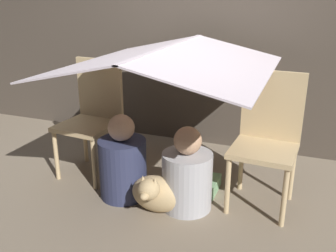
{
  "coord_description": "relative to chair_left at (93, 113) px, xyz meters",
  "views": [
    {
      "loc": [
        0.94,
        -2.35,
        1.48
      ],
      "look_at": [
        0.0,
        0.11,
        0.53
      ],
      "focal_mm": 40.0,
      "sensor_mm": 36.0,
      "label": 1
    }
  ],
  "objects": [
    {
      "name": "floor_cushion",
      "position": [
        0.92,
        -0.01,
        -0.47
      ],
      "size": [
        0.34,
        0.27,
        0.1
      ],
      "color": "#7FB27F",
      "rests_on": "ground_plane"
    },
    {
      "name": "chair_right",
      "position": [
        1.42,
        0.0,
        0.0
      ],
      "size": [
        0.46,
        0.46,
        0.96
      ],
      "rotation": [
        0.0,
        0.0,
        -0.06
      ],
      "color": "#D1B27F",
      "rests_on": "ground_plane"
    },
    {
      "name": "sheet_canopy",
      "position": [
        0.7,
        -0.09,
        0.52
      ],
      "size": [
        1.43,
        1.54,
        0.17
      ],
      "color": "silver"
    },
    {
      "name": "person_second",
      "position": [
        0.93,
        -0.29,
        -0.27
      ],
      "size": [
        0.36,
        0.36,
        0.62
      ],
      "color": "#B2B2B7",
      "rests_on": "ground_plane"
    },
    {
      "name": "ground_plane",
      "position": [
        0.7,
        -0.2,
        -0.52
      ],
      "size": [
        8.8,
        8.8,
        0.0
      ],
      "primitive_type": "plane",
      "color": "gray"
    },
    {
      "name": "wall_back",
      "position": [
        0.7,
        0.98,
        0.73
      ],
      "size": [
        7.0,
        0.05,
        2.5
      ],
      "color": "#4C4238",
      "rests_on": "ground_plane"
    },
    {
      "name": "chair_left",
      "position": [
        0.0,
        0.0,
        0.0
      ],
      "size": [
        0.47,
        0.47,
        0.96
      ],
      "rotation": [
        0.0,
        0.0,
        -0.09
      ],
      "color": "#D1B27F",
      "rests_on": "ground_plane"
    },
    {
      "name": "dog",
      "position": [
        0.75,
        -0.43,
        -0.37
      ],
      "size": [
        0.38,
        0.35,
        0.34
      ],
      "color": "tan",
      "rests_on": "ground_plane"
    },
    {
      "name": "person_front",
      "position": [
        0.43,
        -0.3,
        -0.26
      ],
      "size": [
        0.35,
        0.35,
        0.65
      ],
      "color": "#2D3351",
      "rests_on": "ground_plane"
    }
  ]
}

